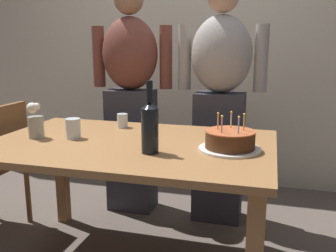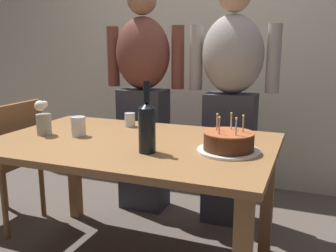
{
  "view_description": "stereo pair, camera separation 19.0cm",
  "coord_description": "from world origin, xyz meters",
  "px_view_note": "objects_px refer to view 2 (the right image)",
  "views": [
    {
      "loc": [
        0.71,
        -1.8,
        1.25
      ],
      "look_at": [
        0.21,
        -0.01,
        0.84
      ],
      "focal_mm": 40.0,
      "sensor_mm": 36.0,
      "label": 1
    },
    {
      "loc": [
        0.89,
        -1.74,
        1.25
      ],
      "look_at": [
        0.21,
        -0.01,
        0.84
      ],
      "focal_mm": 40.0,
      "sensor_mm": 36.0,
      "label": 2
    }
  ],
  "objects_px": {
    "wine_bottle": "(147,125)",
    "dining_chair": "(11,154)",
    "water_glass_near": "(130,120)",
    "flower_vase": "(43,120)",
    "water_glass_far": "(78,126)",
    "birthday_cake": "(229,143)",
    "person_woman_cardigan": "(231,100)",
    "person_man_bearded": "(143,96)"
  },
  "relations": [
    {
      "from": "wine_bottle",
      "to": "flower_vase",
      "type": "height_order",
      "value": "wine_bottle"
    },
    {
      "from": "dining_chair",
      "to": "person_man_bearded",
      "type": "bearing_deg",
      "value": 130.58
    },
    {
      "from": "person_woman_cardigan",
      "to": "dining_chair",
      "type": "relative_size",
      "value": 1.9
    },
    {
      "from": "flower_vase",
      "to": "person_woman_cardigan",
      "type": "xyz_separation_m",
      "value": [
        0.9,
        0.82,
        0.05
      ]
    },
    {
      "from": "water_glass_near",
      "to": "dining_chair",
      "type": "height_order",
      "value": "dining_chair"
    },
    {
      "from": "water_glass_far",
      "to": "flower_vase",
      "type": "height_order",
      "value": "flower_vase"
    },
    {
      "from": "water_glass_far",
      "to": "person_man_bearded",
      "type": "bearing_deg",
      "value": 87.04
    },
    {
      "from": "water_glass_far",
      "to": "person_man_bearded",
      "type": "height_order",
      "value": "person_man_bearded"
    },
    {
      "from": "birthday_cake",
      "to": "water_glass_near",
      "type": "xyz_separation_m",
      "value": [
        -0.7,
        0.33,
        -0.0
      ]
    },
    {
      "from": "water_glass_far",
      "to": "flower_vase",
      "type": "relative_size",
      "value": 0.55
    },
    {
      "from": "wine_bottle",
      "to": "person_woman_cardigan",
      "type": "relative_size",
      "value": 0.21
    },
    {
      "from": "flower_vase",
      "to": "dining_chair",
      "type": "xyz_separation_m",
      "value": [
        -0.47,
        0.21,
        -0.31
      ]
    },
    {
      "from": "water_glass_near",
      "to": "person_woman_cardigan",
      "type": "distance_m",
      "value": 0.71
    },
    {
      "from": "flower_vase",
      "to": "person_man_bearded",
      "type": "height_order",
      "value": "person_man_bearded"
    },
    {
      "from": "water_glass_far",
      "to": "wine_bottle",
      "type": "height_order",
      "value": "wine_bottle"
    },
    {
      "from": "wine_bottle",
      "to": "dining_chair",
      "type": "height_order",
      "value": "wine_bottle"
    },
    {
      "from": "birthday_cake",
      "to": "flower_vase",
      "type": "bearing_deg",
      "value": -177.73
    },
    {
      "from": "water_glass_near",
      "to": "flower_vase",
      "type": "xyz_separation_m",
      "value": [
        -0.36,
        -0.37,
        0.04
      ]
    },
    {
      "from": "birthday_cake",
      "to": "person_woman_cardigan",
      "type": "bearing_deg",
      "value": 101.4
    },
    {
      "from": "birthday_cake",
      "to": "dining_chair",
      "type": "relative_size",
      "value": 0.35
    },
    {
      "from": "birthday_cake",
      "to": "water_glass_far",
      "type": "height_order",
      "value": "birthday_cake"
    },
    {
      "from": "water_glass_far",
      "to": "dining_chair",
      "type": "relative_size",
      "value": 0.13
    },
    {
      "from": "person_woman_cardigan",
      "to": "dining_chair",
      "type": "bearing_deg",
      "value": 24.06
    },
    {
      "from": "birthday_cake",
      "to": "water_glass_near",
      "type": "relative_size",
      "value": 3.52
    },
    {
      "from": "person_woman_cardigan",
      "to": "dining_chair",
      "type": "xyz_separation_m",
      "value": [
        -1.37,
        -0.61,
        -0.36
      ]
    },
    {
      "from": "wine_bottle",
      "to": "dining_chair",
      "type": "distance_m",
      "value": 1.26
    },
    {
      "from": "birthday_cake",
      "to": "flower_vase",
      "type": "xyz_separation_m",
      "value": [
        -1.06,
        -0.04,
        0.04
      ]
    },
    {
      "from": "water_glass_near",
      "to": "flower_vase",
      "type": "distance_m",
      "value": 0.52
    },
    {
      "from": "water_glass_far",
      "to": "flower_vase",
      "type": "bearing_deg",
      "value": -167.33
    },
    {
      "from": "birthday_cake",
      "to": "flower_vase",
      "type": "height_order",
      "value": "flower_vase"
    },
    {
      "from": "person_man_bearded",
      "to": "dining_chair",
      "type": "height_order",
      "value": "person_man_bearded"
    },
    {
      "from": "birthday_cake",
      "to": "water_glass_far",
      "type": "bearing_deg",
      "value": 179.75
    },
    {
      "from": "flower_vase",
      "to": "person_woman_cardigan",
      "type": "relative_size",
      "value": 0.12
    },
    {
      "from": "wine_bottle",
      "to": "water_glass_near",
      "type": "bearing_deg",
      "value": 125.12
    },
    {
      "from": "birthday_cake",
      "to": "person_man_bearded",
      "type": "height_order",
      "value": "person_man_bearded"
    },
    {
      "from": "dining_chair",
      "to": "water_glass_near",
      "type": "bearing_deg",
      "value": 101.46
    },
    {
      "from": "water_glass_near",
      "to": "wine_bottle",
      "type": "xyz_separation_m",
      "value": [
        0.34,
        -0.48,
        0.09
      ]
    },
    {
      "from": "water_glass_far",
      "to": "flower_vase",
      "type": "xyz_separation_m",
      "value": [
        -0.2,
        -0.05,
        0.03
      ]
    },
    {
      "from": "flower_vase",
      "to": "dining_chair",
      "type": "bearing_deg",
      "value": 156.27
    },
    {
      "from": "water_glass_far",
      "to": "birthday_cake",
      "type": "bearing_deg",
      "value": -0.25
    },
    {
      "from": "water_glass_near",
      "to": "water_glass_far",
      "type": "height_order",
      "value": "water_glass_far"
    },
    {
      "from": "water_glass_near",
      "to": "person_woman_cardigan",
      "type": "bearing_deg",
      "value": 39.32
    }
  ]
}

